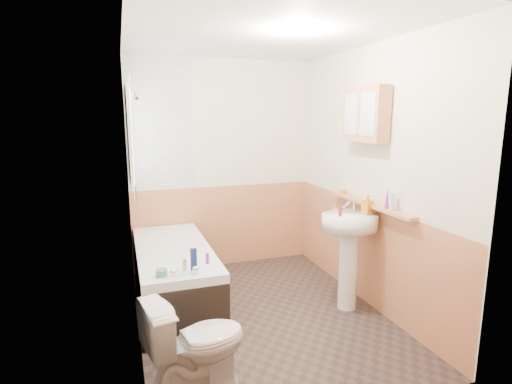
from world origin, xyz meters
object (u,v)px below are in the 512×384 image
Objects in this scene: bathtub at (174,274)px; toilet at (196,344)px; sink at (349,242)px; pine_shelf at (369,204)px; medicine_cabinet at (365,114)px.

bathtub is 2.42× the size of toilet.
sink is 0.85× the size of pine_shelf.
medicine_cabinet reaches higher than bathtub.
toilet is at bearing -91.25° from bathtub.
pine_shelf is 0.84m from medicine_cabinet.
toilet is at bearing -155.40° from medicine_cabinet.
bathtub reaches higher than toilet.
toilet is at bearing -144.16° from sink.
pine_shelf is at bearing -20.35° from bathtub.
medicine_cabinet reaches higher than sink.
bathtub is 2.02m from pine_shelf.
bathtub is 1.74m from sink.
toilet is 1.78m from sink.
medicine_cabinet is (1.74, -0.56, 1.56)m from bathtub.
pine_shelf is (1.77, -0.66, 0.72)m from bathtub.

